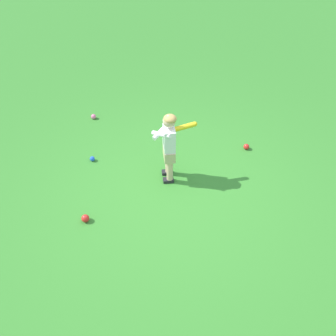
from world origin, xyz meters
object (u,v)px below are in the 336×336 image
(play_ball_far_left, at_px, (94,117))
(play_ball_by_bucket, at_px, (85,218))
(play_ball_far_right, at_px, (246,147))
(play_ball_midfield, at_px, (92,159))
(child_batter, at_px, (169,142))

(play_ball_far_left, xyz_separation_m, play_ball_by_bucket, (-0.38, 2.34, 0.01))
(play_ball_far_right, distance_m, play_ball_midfield, 2.44)
(play_ball_far_left, distance_m, play_ball_by_bucket, 2.37)
(play_ball_far_right, xyz_separation_m, play_ball_far_left, (2.62, -0.74, -0.00))
(play_ball_far_right, bearing_deg, play_ball_by_bucket, 35.59)
(play_ball_midfield, height_order, play_ball_by_bucket, play_ball_by_bucket)
(play_ball_far_right, relative_size, play_ball_far_left, 1.04)
(play_ball_midfield, bearing_deg, play_ball_far_left, -79.33)
(child_batter, distance_m, play_ball_far_right, 1.53)
(play_ball_far_right, height_order, play_ball_by_bucket, play_ball_by_bucket)
(play_ball_far_right, distance_m, play_ball_far_left, 2.72)
(child_batter, bearing_deg, play_ball_by_bucket, 40.26)
(child_batter, distance_m, play_ball_far_left, 2.12)
(play_ball_far_right, bearing_deg, play_ball_midfield, 9.66)
(play_ball_by_bucket, bearing_deg, child_batter, -139.74)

